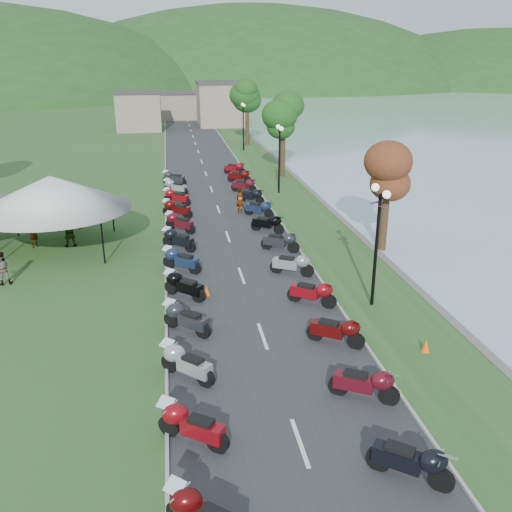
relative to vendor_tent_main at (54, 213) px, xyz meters
name	(u,v)px	position (x,y,z in m)	size (l,w,h in m)	color
road	(211,189)	(9.31, 12.56, -1.99)	(7.00, 120.00, 0.02)	#323234
hills_backdrop	(175,86)	(9.31, 172.56, -2.00)	(360.00, 120.00, 76.00)	#285621
far_building	(174,107)	(7.31, 57.56, 0.50)	(18.00, 16.00, 5.00)	gray
moto_row_left	(184,286)	(6.54, -7.55, -1.45)	(2.60, 46.56, 1.10)	#331411
moto_row_right	(278,242)	(11.72, -2.32, -1.45)	(2.60, 42.83, 1.10)	#331411
vendor_tent_main	(54,213)	(0.00, 0.00, 0.00)	(5.44, 5.44, 4.00)	silver
tree_lakeside	(387,188)	(17.31, -2.87, 1.38)	(2.43, 2.43, 6.76)	#235D1D
pedestrian_a	(36,247)	(-1.30, 0.45, -2.00)	(0.60, 0.44, 1.64)	slate
pedestrian_b	(4,284)	(-1.59, -4.70, -2.00)	(0.76, 0.42, 1.57)	slate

